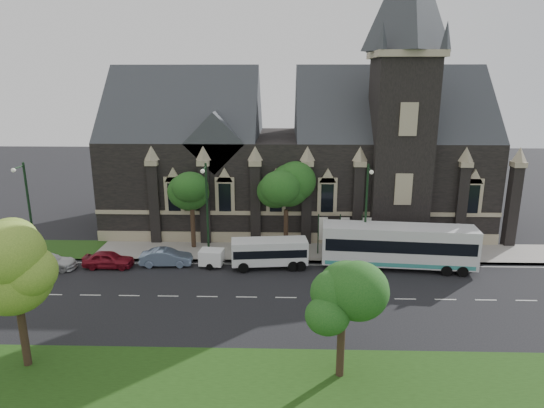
{
  "coord_description": "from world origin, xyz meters",
  "views": [
    {
      "loc": [
        2.84,
        -32.52,
        16.08
      ],
      "look_at": [
        1.78,
        6.0,
        5.73
      ],
      "focal_mm": 31.0,
      "sensor_mm": 36.0,
      "label": 1
    }
  ],
  "objects_px": {
    "tree_walk_right": "(288,190)",
    "box_trailer": "(212,257)",
    "banner_flag_right": "(365,231)",
    "street_lamp_mid": "(207,207)",
    "tour_coach": "(398,245)",
    "tree_walk_left": "(194,191)",
    "banner_flag_left": "(321,231)",
    "street_lamp_near": "(366,208)",
    "tree_park_near": "(19,260)",
    "street_lamp_far": "(28,206)",
    "shuttle_bus": "(270,251)",
    "car_far_red": "(108,259)",
    "tree_park_east": "(346,298)",
    "car_far_white": "(48,262)",
    "sedan": "(166,257)",
    "banner_flag_center": "(343,231)"
  },
  "relations": [
    {
      "from": "tree_walk_left",
      "to": "sedan",
      "type": "height_order",
      "value": "tree_walk_left"
    },
    {
      "from": "shuttle_bus",
      "to": "car_far_red",
      "type": "distance_m",
      "value": 14.16
    },
    {
      "from": "tree_walk_right",
      "to": "street_lamp_far",
      "type": "relative_size",
      "value": 0.87
    },
    {
      "from": "shuttle_bus",
      "to": "car_far_white",
      "type": "xyz_separation_m",
      "value": [
        -19.22,
        -1.0,
        -0.77
      ]
    },
    {
      "from": "banner_flag_right",
      "to": "box_trailer",
      "type": "relative_size",
      "value": 1.34
    },
    {
      "from": "shuttle_bus",
      "to": "sedan",
      "type": "distance_m",
      "value": 9.22
    },
    {
      "from": "tree_park_east",
      "to": "street_lamp_far",
      "type": "xyz_separation_m",
      "value": [
        -26.18,
        16.42,
        0.49
      ]
    },
    {
      "from": "banner_flag_center",
      "to": "banner_flag_right",
      "type": "relative_size",
      "value": 1.0
    },
    {
      "from": "tree_park_east",
      "to": "banner_flag_center",
      "type": "bearing_deg",
      "value": 83.43
    },
    {
      "from": "car_far_white",
      "to": "tree_park_east",
      "type": "bearing_deg",
      "value": -124.52
    },
    {
      "from": "street_lamp_near",
      "to": "street_lamp_mid",
      "type": "xyz_separation_m",
      "value": [
        -14.0,
        0.0,
        0.0
      ]
    },
    {
      "from": "street_lamp_near",
      "to": "car_far_red",
      "type": "relative_size",
      "value": 2.07
    },
    {
      "from": "car_far_red",
      "to": "shuttle_bus",
      "type": "bearing_deg",
      "value": -88.16
    },
    {
      "from": "car_far_white",
      "to": "box_trailer",
      "type": "bearing_deg",
      "value": -89.6
    },
    {
      "from": "tree_walk_right",
      "to": "banner_flag_left",
      "type": "distance_m",
      "value": 4.92
    },
    {
      "from": "tree_park_near",
      "to": "street_lamp_far",
      "type": "distance_m",
      "value": 17.92
    },
    {
      "from": "box_trailer",
      "to": "tour_coach",
      "type": "bearing_deg",
      "value": 7.16
    },
    {
      "from": "sedan",
      "to": "shuttle_bus",
      "type": "bearing_deg",
      "value": -94.33
    },
    {
      "from": "tree_walk_left",
      "to": "banner_flag_left",
      "type": "distance_m",
      "value": 12.66
    },
    {
      "from": "tour_coach",
      "to": "tree_walk_left",
      "type": "bearing_deg",
      "value": 171.39
    },
    {
      "from": "street_lamp_near",
      "to": "tree_walk_left",
      "type": "bearing_deg",
      "value": 167.13
    },
    {
      "from": "tree_park_near",
      "to": "car_far_red",
      "type": "distance_m",
      "value": 15.36
    },
    {
      "from": "street_lamp_near",
      "to": "tour_coach",
      "type": "relative_size",
      "value": 0.68
    },
    {
      "from": "tree_park_east",
      "to": "sedan",
      "type": "relative_size",
      "value": 1.38
    },
    {
      "from": "street_lamp_near",
      "to": "banner_flag_left",
      "type": "height_order",
      "value": "street_lamp_near"
    },
    {
      "from": "tour_coach",
      "to": "car_far_red",
      "type": "bearing_deg",
      "value": -173.27
    },
    {
      "from": "street_lamp_far",
      "to": "shuttle_bus",
      "type": "distance_m",
      "value": 21.92
    },
    {
      "from": "tree_walk_right",
      "to": "car_far_white",
      "type": "relative_size",
      "value": 1.62
    },
    {
      "from": "tree_park_near",
      "to": "banner_flag_right",
      "type": "height_order",
      "value": "tree_park_near"
    },
    {
      "from": "tree_walk_left",
      "to": "banner_flag_left",
      "type": "relative_size",
      "value": 1.91
    },
    {
      "from": "street_lamp_near",
      "to": "car_far_red",
      "type": "xyz_separation_m",
      "value": [
        -22.55,
        -1.62,
        -4.37
      ]
    },
    {
      "from": "banner_flag_center",
      "to": "shuttle_bus",
      "type": "bearing_deg",
      "value": -155.01
    },
    {
      "from": "street_lamp_far",
      "to": "banner_flag_right",
      "type": "relative_size",
      "value": 2.25
    },
    {
      "from": "banner_flag_left",
      "to": "car_far_white",
      "type": "bearing_deg",
      "value": -170.21
    },
    {
      "from": "tree_park_east",
      "to": "street_lamp_mid",
      "type": "bearing_deg",
      "value": 121.79
    },
    {
      "from": "street_lamp_mid",
      "to": "street_lamp_near",
      "type": "bearing_deg",
      "value": 0.0
    },
    {
      "from": "tree_walk_right",
      "to": "banner_flag_center",
      "type": "relative_size",
      "value": 1.95
    },
    {
      "from": "street_lamp_mid",
      "to": "box_trailer",
      "type": "relative_size",
      "value": 3.02
    },
    {
      "from": "banner_flag_center",
      "to": "car_far_white",
      "type": "bearing_deg",
      "value": -170.95
    },
    {
      "from": "tree_park_east",
      "to": "banner_flag_right",
      "type": "height_order",
      "value": "tree_park_east"
    },
    {
      "from": "banner_flag_right",
      "to": "sedan",
      "type": "bearing_deg",
      "value": -170.75
    },
    {
      "from": "tree_walk_right",
      "to": "box_trailer",
      "type": "height_order",
      "value": "tree_walk_right"
    },
    {
      "from": "tree_park_east",
      "to": "banner_flag_left",
      "type": "relative_size",
      "value": 1.57
    },
    {
      "from": "street_lamp_mid",
      "to": "sedan",
      "type": "height_order",
      "value": "street_lamp_mid"
    },
    {
      "from": "street_lamp_mid",
      "to": "tour_coach",
      "type": "relative_size",
      "value": 0.68
    },
    {
      "from": "tree_park_east",
      "to": "tree_walk_right",
      "type": "relative_size",
      "value": 0.81
    },
    {
      "from": "banner_flag_right",
      "to": "box_trailer",
      "type": "bearing_deg",
      "value": -167.3
    },
    {
      "from": "tree_park_east",
      "to": "banner_flag_left",
      "type": "xyz_separation_m",
      "value": [
        0.11,
        18.32,
        -2.24
      ]
    },
    {
      "from": "tree_park_east",
      "to": "box_trailer",
      "type": "relative_size",
      "value": 2.11
    },
    {
      "from": "tree_park_near",
      "to": "tree_park_east",
      "type": "xyz_separation_m",
      "value": [
        17.95,
        -0.55,
        -1.8
      ]
    }
  ]
}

